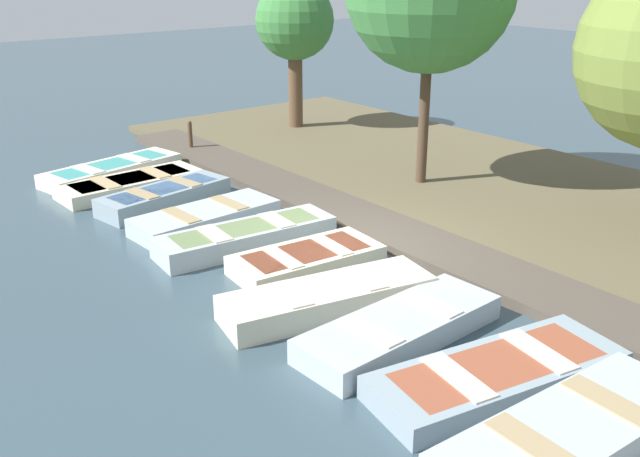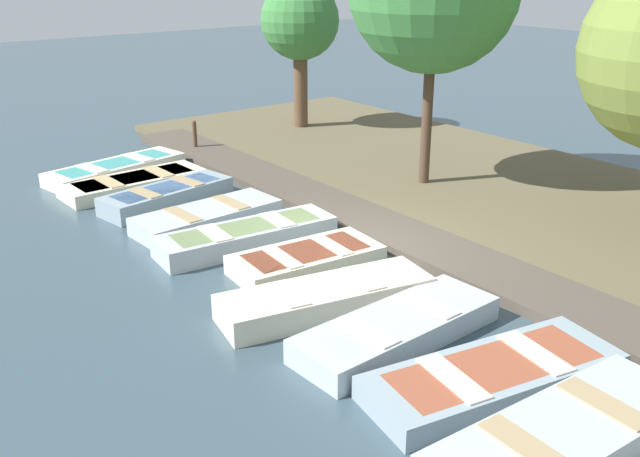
% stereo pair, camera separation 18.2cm
% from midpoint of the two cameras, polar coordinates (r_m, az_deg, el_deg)
% --- Properties ---
extents(ground_plane, '(80.00, 80.00, 0.00)m').
position_cam_midpoint_polar(ground_plane, '(13.27, 3.01, -2.22)').
color(ground_plane, '#384C56').
extents(shore_bank, '(8.00, 24.00, 0.17)m').
position_cam_midpoint_polar(shore_bank, '(16.72, 16.20, 2.27)').
color(shore_bank, brown).
rests_on(shore_bank, ground_plane).
extents(dock_walkway, '(1.40, 21.13, 0.19)m').
position_cam_midpoint_polar(dock_walkway, '(14.02, 6.95, -0.61)').
color(dock_walkway, '#51473D').
rests_on(dock_walkway, ground_plane).
extents(rowboat_0, '(3.68, 1.77, 0.37)m').
position_cam_midpoint_polar(rowboat_0, '(18.71, -15.74, 4.60)').
color(rowboat_0, silver).
rests_on(rowboat_0, ground_plane).
extents(rowboat_1, '(3.39, 1.30, 0.34)m').
position_cam_midpoint_polar(rowboat_1, '(17.50, -14.34, 3.56)').
color(rowboat_1, beige).
rests_on(rowboat_1, ground_plane).
extents(rowboat_2, '(3.13, 1.48, 0.44)m').
position_cam_midpoint_polar(rowboat_2, '(16.23, -11.81, 2.60)').
color(rowboat_2, '#8C9EA8').
rests_on(rowboat_2, ground_plane).
extents(rowboat_3, '(3.10, 1.33, 0.40)m').
position_cam_midpoint_polar(rowboat_3, '(14.81, -8.65, 0.93)').
color(rowboat_3, '#B2BCC1').
rests_on(rowboat_3, ground_plane).
extents(rowboat_4, '(3.57, 1.31, 0.43)m').
position_cam_midpoint_polar(rowboat_4, '(13.67, -5.48, -0.59)').
color(rowboat_4, '#B2BCC1').
rests_on(rowboat_4, ground_plane).
extents(rowboat_5, '(2.77, 1.44, 0.37)m').
position_cam_midpoint_polar(rowboat_5, '(12.65, -0.68, -2.49)').
color(rowboat_5, beige).
rests_on(rowboat_5, ground_plane).
extents(rowboat_6, '(3.55, 1.69, 0.44)m').
position_cam_midpoint_polar(rowboat_6, '(11.20, 0.98, -5.55)').
color(rowboat_6, beige).
rests_on(rowboat_6, ground_plane).
extents(rowboat_7, '(3.34, 1.27, 0.40)m').
position_cam_midpoint_polar(rowboat_7, '(10.44, 6.71, -7.94)').
color(rowboat_7, '#B2BCC1').
rests_on(rowboat_7, ground_plane).
extents(rowboat_8, '(3.67, 1.86, 0.35)m').
position_cam_midpoint_polar(rowboat_8, '(9.64, 14.27, -11.35)').
color(rowboat_8, '#8C9EA8').
rests_on(rowboat_8, ground_plane).
extents(rowboat_9, '(3.61, 1.36, 0.39)m').
position_cam_midpoint_polar(rowboat_9, '(8.78, 19.57, -15.43)').
color(rowboat_9, '#B2BCC1').
rests_on(rowboat_9, ground_plane).
extents(mooring_post_near, '(0.12, 0.12, 0.93)m').
position_cam_midpoint_polar(mooring_post_near, '(20.39, -9.72, 7.25)').
color(mooring_post_near, brown).
rests_on(mooring_post_near, ground_plane).
extents(park_tree_far_left, '(2.37, 2.37, 4.59)m').
position_cam_midpoint_polar(park_tree_far_left, '(22.27, -1.37, 16.15)').
color(park_tree_far_left, brown).
rests_on(park_tree_far_left, ground_plane).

